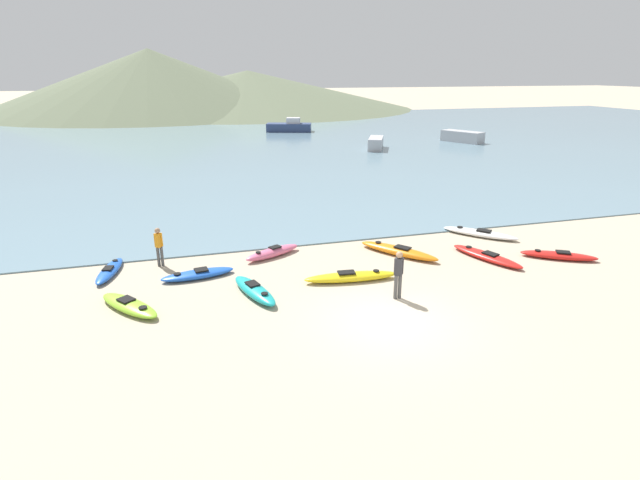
{
  "coord_description": "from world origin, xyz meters",
  "views": [
    {
      "loc": [
        -5.83,
        -12.54,
        7.29
      ],
      "look_at": [
        -0.34,
        6.58,
        0.5
      ],
      "focal_mm": 28.0,
      "sensor_mm": 36.0,
      "label": 1
    }
  ],
  "objects_px": {
    "kayak_on_sand_3": "(480,233)",
    "person_near_waterline": "(159,244)",
    "kayak_on_sand_2": "(351,277)",
    "kayak_on_sand_4": "(399,251)",
    "kayak_on_sand_6": "(129,305)",
    "kayak_on_sand_0": "(198,274)",
    "moored_boat_4": "(376,143)",
    "moored_boat_2": "(462,137)",
    "kayak_on_sand_5": "(273,252)",
    "kayak_on_sand_9": "(559,255)",
    "person_near_foreground": "(398,272)",
    "kayak_on_sand_8": "(110,271)",
    "kayak_on_sand_1": "(487,256)",
    "kayak_on_sand_7": "(254,290)",
    "moored_boat_1": "(289,127)"
  },
  "relations": [
    {
      "from": "kayak_on_sand_4",
      "to": "kayak_on_sand_3",
      "type": "bearing_deg",
      "value": 14.67
    },
    {
      "from": "kayak_on_sand_7",
      "to": "kayak_on_sand_9",
      "type": "xyz_separation_m",
      "value": [
        12.45,
        0.02,
        -0.03
      ]
    },
    {
      "from": "kayak_on_sand_6",
      "to": "kayak_on_sand_0",
      "type": "bearing_deg",
      "value": 42.42
    },
    {
      "from": "kayak_on_sand_6",
      "to": "moored_boat_2",
      "type": "bearing_deg",
      "value": 45.43
    },
    {
      "from": "kayak_on_sand_0",
      "to": "kayak_on_sand_2",
      "type": "distance_m",
      "value": 5.66
    },
    {
      "from": "kayak_on_sand_4",
      "to": "kayak_on_sand_5",
      "type": "relative_size",
      "value": 1.27
    },
    {
      "from": "kayak_on_sand_4",
      "to": "moored_boat_2",
      "type": "bearing_deg",
      "value": 54.79
    },
    {
      "from": "moored_boat_2",
      "to": "kayak_on_sand_3",
      "type": "bearing_deg",
      "value": -119.71
    },
    {
      "from": "kayak_on_sand_2",
      "to": "moored_boat_4",
      "type": "xyz_separation_m",
      "value": [
        12.82,
        29.22,
        0.45
      ]
    },
    {
      "from": "kayak_on_sand_0",
      "to": "kayak_on_sand_2",
      "type": "xyz_separation_m",
      "value": [
        5.35,
        -1.85,
        0.02
      ]
    },
    {
      "from": "kayak_on_sand_6",
      "to": "person_near_waterline",
      "type": "bearing_deg",
      "value": 75.85
    },
    {
      "from": "kayak_on_sand_9",
      "to": "kayak_on_sand_4",
      "type": "bearing_deg",
      "value": 159.8
    },
    {
      "from": "moored_boat_4",
      "to": "kayak_on_sand_8",
      "type": "bearing_deg",
      "value": -129.28
    },
    {
      "from": "kayak_on_sand_5",
      "to": "person_near_foreground",
      "type": "distance_m",
      "value": 6.1
    },
    {
      "from": "kayak_on_sand_6",
      "to": "moored_boat_4",
      "type": "distance_m",
      "value": 35.83
    },
    {
      "from": "kayak_on_sand_0",
      "to": "kayak_on_sand_1",
      "type": "bearing_deg",
      "value": -6.54
    },
    {
      "from": "kayak_on_sand_2",
      "to": "kayak_on_sand_4",
      "type": "bearing_deg",
      "value": 35.75
    },
    {
      "from": "kayak_on_sand_3",
      "to": "person_near_waterline",
      "type": "xyz_separation_m",
      "value": [
        -14.15,
        0.2,
        0.75
      ]
    },
    {
      "from": "kayak_on_sand_5",
      "to": "moored_boat_4",
      "type": "distance_m",
      "value": 30.03
    },
    {
      "from": "kayak_on_sand_5",
      "to": "kayak_on_sand_9",
      "type": "height_order",
      "value": "kayak_on_sand_5"
    },
    {
      "from": "kayak_on_sand_8",
      "to": "person_near_foreground",
      "type": "distance_m",
      "value": 10.77
    },
    {
      "from": "moored_boat_1",
      "to": "moored_boat_2",
      "type": "relative_size",
      "value": 1.26
    },
    {
      "from": "kayak_on_sand_3",
      "to": "kayak_on_sand_2",
      "type": "bearing_deg",
      "value": -156.52
    },
    {
      "from": "kayak_on_sand_0",
      "to": "kayak_on_sand_5",
      "type": "height_order",
      "value": "kayak_on_sand_5"
    },
    {
      "from": "kayak_on_sand_0",
      "to": "kayak_on_sand_4",
      "type": "distance_m",
      "value": 8.16
    },
    {
      "from": "kayak_on_sand_4",
      "to": "moored_boat_1",
      "type": "xyz_separation_m",
      "value": [
        5.22,
        43.67,
        0.48
      ]
    },
    {
      "from": "kayak_on_sand_1",
      "to": "moored_boat_2",
      "type": "height_order",
      "value": "moored_boat_2"
    },
    {
      "from": "kayak_on_sand_4",
      "to": "kayak_on_sand_7",
      "type": "xyz_separation_m",
      "value": [
        -6.38,
        -2.26,
        0.0
      ]
    },
    {
      "from": "kayak_on_sand_2",
      "to": "kayak_on_sand_8",
      "type": "distance_m",
      "value": 9.08
    },
    {
      "from": "kayak_on_sand_2",
      "to": "moored_boat_1",
      "type": "xyz_separation_m",
      "value": [
        8.04,
        45.7,
        0.48
      ]
    },
    {
      "from": "kayak_on_sand_2",
      "to": "kayak_on_sand_8",
      "type": "bearing_deg",
      "value": 159.91
    },
    {
      "from": "kayak_on_sand_2",
      "to": "moored_boat_2",
      "type": "distance_m",
      "value": 39.23
    },
    {
      "from": "kayak_on_sand_4",
      "to": "moored_boat_2",
      "type": "height_order",
      "value": "moored_boat_2"
    },
    {
      "from": "kayak_on_sand_0",
      "to": "moored_boat_4",
      "type": "bearing_deg",
      "value": 56.42
    },
    {
      "from": "kayak_on_sand_9",
      "to": "kayak_on_sand_2",
      "type": "bearing_deg",
      "value": 178.64
    },
    {
      "from": "kayak_on_sand_9",
      "to": "person_near_foreground",
      "type": "relative_size",
      "value": 1.7
    },
    {
      "from": "kayak_on_sand_3",
      "to": "kayak_on_sand_6",
      "type": "height_order",
      "value": "kayak_on_sand_6"
    },
    {
      "from": "kayak_on_sand_0",
      "to": "kayak_on_sand_5",
      "type": "distance_m",
      "value": 3.39
    },
    {
      "from": "kayak_on_sand_1",
      "to": "kayak_on_sand_5",
      "type": "xyz_separation_m",
      "value": [
        -8.29,
        2.72,
        0.04
      ]
    },
    {
      "from": "kayak_on_sand_2",
      "to": "kayak_on_sand_3",
      "type": "height_order",
      "value": "kayak_on_sand_2"
    },
    {
      "from": "kayak_on_sand_0",
      "to": "kayak_on_sand_4",
      "type": "bearing_deg",
      "value": 1.26
    },
    {
      "from": "kayak_on_sand_6",
      "to": "kayak_on_sand_2",
      "type": "bearing_deg",
      "value": 1.61
    },
    {
      "from": "kayak_on_sand_7",
      "to": "moored_boat_4",
      "type": "relative_size",
      "value": 0.72
    },
    {
      "from": "person_near_waterline",
      "to": "moored_boat_1",
      "type": "relative_size",
      "value": 0.27
    },
    {
      "from": "kayak_on_sand_1",
      "to": "kayak_on_sand_9",
      "type": "xyz_separation_m",
      "value": [
        2.86,
        -0.75,
        0.0
      ]
    },
    {
      "from": "kayak_on_sand_5",
      "to": "kayak_on_sand_8",
      "type": "relative_size",
      "value": 0.98
    },
    {
      "from": "moored_boat_1",
      "to": "kayak_on_sand_9",
      "type": "bearing_deg",
      "value": -88.94
    },
    {
      "from": "kayak_on_sand_8",
      "to": "kayak_on_sand_2",
      "type": "bearing_deg",
      "value": -20.09
    },
    {
      "from": "kayak_on_sand_1",
      "to": "kayak_on_sand_5",
      "type": "relative_size",
      "value": 1.28
    },
    {
      "from": "kayak_on_sand_8",
      "to": "moored_boat_1",
      "type": "bearing_deg",
      "value": 68.75
    }
  ]
}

